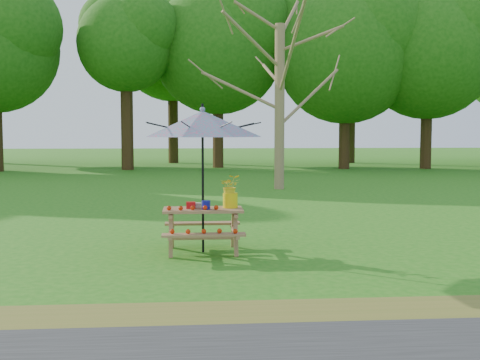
{
  "coord_description": "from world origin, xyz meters",
  "views": [
    {
      "loc": [
        1.03,
        -8.56,
        1.82
      ],
      "look_at": [
        1.77,
        0.5,
        1.1
      ],
      "focal_mm": 45.0,
      "sensor_mm": 36.0,
      "label": 1
    }
  ],
  "objects": [
    {
      "name": "tomatoes_row",
      "position": [
        1.06,
        0.32,
        0.71
      ],
      "size": [
        0.77,
        0.13,
        0.07
      ],
      "primitive_type": null,
      "color": "red",
      "rests_on": "picnic_table"
    },
    {
      "name": "picnic_table",
      "position": [
        1.21,
        0.5,
        0.33
      ],
      "size": [
        1.2,
        1.32,
        0.67
      ],
      "color": "#976244",
      "rests_on": "ground"
    },
    {
      "name": "drygrass_strip",
      "position": [
        0.0,
        -2.8,
        0.0
      ],
      "size": [
        120.0,
        1.2,
        0.01
      ],
      "primitive_type": "cube",
      "color": "olive",
      "rests_on": "ground"
    },
    {
      "name": "flower_bucket",
      "position": [
        1.63,
        0.57,
        0.94
      ],
      "size": [
        0.32,
        0.28,
        0.51
      ],
      "color": "yellow",
      "rests_on": "picnic_table"
    },
    {
      "name": "patio_umbrella",
      "position": [
        1.21,
        0.5,
        1.95
      ],
      "size": [
        2.33,
        2.33,
        2.25
      ],
      "color": "black",
      "rests_on": "ground"
    },
    {
      "name": "treeline",
      "position": [
        0.0,
        22.0,
        8.0
      ],
      "size": [
        60.0,
        12.0,
        16.0
      ],
      "primitive_type": null,
      "color": "#185A0F",
      "rests_on": "ground"
    },
    {
      "name": "produce_bins",
      "position": [
        1.15,
        0.5,
        0.72
      ],
      "size": [
        0.36,
        0.37,
        0.13
      ],
      "color": "red",
      "rests_on": "picnic_table"
    },
    {
      "name": "ground",
      "position": [
        0.0,
        0.0,
        0.0
      ],
      "size": [
        120.0,
        120.0,
        0.0
      ],
      "primitive_type": "plane",
      "color": "#227115",
      "rests_on": "ground"
    }
  ]
}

